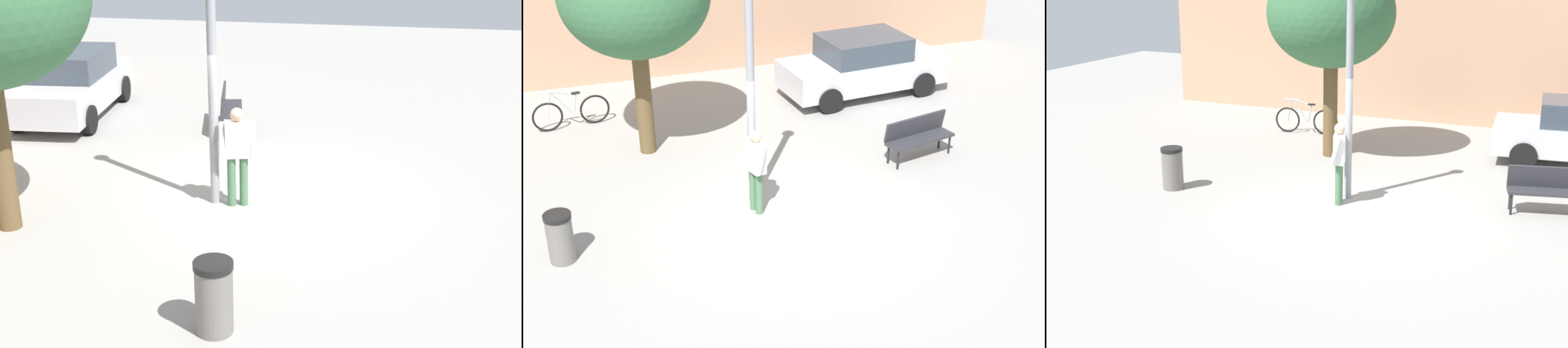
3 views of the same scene
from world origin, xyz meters
TOP-DOWN VIEW (x-y plane):
  - ground_plane at (0.00, 0.00)m, footprint 36.00×36.00m
  - lamppost at (-0.54, 0.65)m, footprint 0.28×0.28m
  - person_by_lamppost at (-0.59, 0.25)m, footprint 0.40×0.63m
  - park_bench at (3.38, 1.34)m, footprint 1.66×0.81m
  - bicycle_silver at (-3.54, 5.42)m, footprint 1.80×0.27m
  - parked_car_silver at (3.79, 5.17)m, footprint 4.34×2.12m
  - trash_bin at (-4.21, -0.27)m, footprint 0.47×0.47m

SIDE VIEW (x-z plane):
  - ground_plane at x=0.00m, z-range 0.00..0.00m
  - bicycle_silver at x=-3.54m, z-range -0.10..0.87m
  - trash_bin at x=-4.21m, z-range 0.00..0.92m
  - park_bench at x=3.38m, z-range 0.08..1.01m
  - parked_car_silver at x=3.79m, z-range 0.00..1.55m
  - person_by_lamppost at x=-0.59m, z-range 0.13..1.80m
  - lamppost at x=-0.54m, z-range 0.29..4.74m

